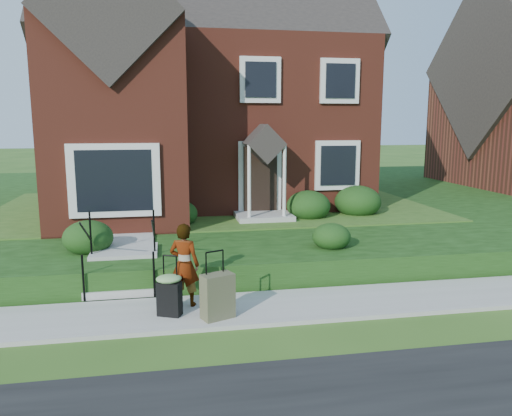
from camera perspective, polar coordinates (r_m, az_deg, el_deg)
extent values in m
plane|color=#2D5119|center=(9.34, 0.09, -11.62)|extent=(120.00, 120.00, 0.00)
cube|color=#9E9B93|center=(9.33, 0.09, -11.39)|extent=(60.00, 1.60, 0.08)
cube|color=#16330D|center=(20.47, 5.57, 1.06)|extent=(44.00, 20.00, 0.60)
cube|color=#9E9B93|center=(13.86, -13.97, -2.04)|extent=(1.20, 6.00, 0.06)
cube|color=maroon|center=(18.62, -5.58, 9.46)|extent=(10.00, 8.00, 5.40)
cube|color=maroon|center=(13.80, -15.64, 9.01)|extent=(3.60, 2.40, 5.40)
cube|color=silver|center=(12.74, -15.83, 3.09)|extent=(2.20, 0.30, 1.80)
cube|color=black|center=(14.86, 0.48, 3.03)|extent=(1.00, 0.12, 2.10)
cube|color=black|center=(15.45, 9.28, 4.84)|extent=(1.40, 0.10, 1.50)
cube|color=#9E9B93|center=(10.14, -15.21, -9.30)|extent=(1.40, 0.30, 0.15)
cube|color=#9E9B93|center=(10.37, -15.12, -7.98)|extent=(1.40, 0.30, 0.15)
cube|color=#9E9B93|center=(10.61, -15.02, -6.71)|extent=(1.40, 0.30, 0.15)
cube|color=#9E9B93|center=(10.86, -14.94, -5.51)|extent=(1.40, 0.30, 0.15)
cube|color=#9E9B93|center=(11.39, -14.73, -4.78)|extent=(1.40, 0.80, 0.15)
cylinder|color=black|center=(9.96, -19.14, -7.58)|extent=(0.04, 0.04, 0.90)
cylinder|color=black|center=(10.96, -18.39, -2.72)|extent=(0.04, 0.04, 0.90)
cylinder|color=black|center=(9.84, -11.58, -7.44)|extent=(0.04, 0.04, 0.90)
cylinder|color=black|center=(10.85, -11.58, -2.53)|extent=(0.04, 0.04, 0.90)
ellipsoid|color=#133610|center=(14.01, -19.85, -0.30)|extent=(1.40, 1.40, 0.98)
ellipsoid|color=#133610|center=(13.94, -8.94, -0.33)|extent=(1.09, 1.09, 0.76)
ellipsoid|color=#133610|center=(14.80, 6.02, 0.62)|extent=(1.30, 1.30, 0.91)
ellipsoid|color=#133610|center=(15.60, 11.56, 1.10)|extent=(1.42, 1.42, 0.99)
ellipsoid|color=#133610|center=(11.57, -18.67, -2.84)|extent=(1.09, 1.09, 0.76)
ellipsoid|color=#133610|center=(11.46, 8.63, -2.94)|extent=(0.87, 0.87, 0.61)
imported|color=#999999|center=(9.24, -8.18, -6.42)|extent=(0.66, 0.56, 1.53)
cube|color=black|center=(8.93, -9.86, -10.18)|extent=(0.46, 0.36, 0.60)
cylinder|color=black|center=(8.71, -10.01, -5.51)|extent=(0.23, 0.12, 0.03)
cylinder|color=black|center=(8.77, -10.76, -6.96)|extent=(0.02, 0.02, 0.45)
cylinder|color=black|center=(8.77, -9.17, -6.91)|extent=(0.02, 0.02, 0.45)
cylinder|color=black|center=(9.03, -10.72, -11.83)|extent=(0.06, 0.07, 0.06)
cylinder|color=black|center=(9.03, -8.90, -11.77)|extent=(0.06, 0.07, 0.06)
ellipsoid|color=#73A25C|center=(8.81, -9.93, -7.91)|extent=(0.55, 0.51, 0.14)
cube|color=brown|center=(8.69, -4.41, -10.02)|extent=(0.62, 0.49, 0.78)
cylinder|color=black|center=(8.46, -4.48, -5.10)|extent=(0.31, 0.15, 0.03)
cylinder|color=black|center=(8.50, -5.56, -6.38)|extent=(0.02, 0.02, 0.38)
cylinder|color=black|center=(8.53, -3.37, -6.29)|extent=(0.02, 0.02, 0.38)
cylinder|color=black|center=(8.81, -5.64, -12.28)|extent=(0.06, 0.07, 0.06)
cylinder|color=black|center=(8.84, -3.12, -12.15)|extent=(0.06, 0.07, 0.06)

